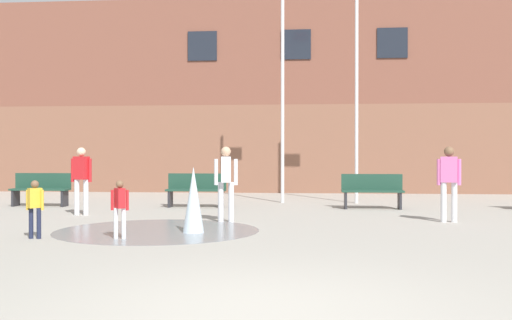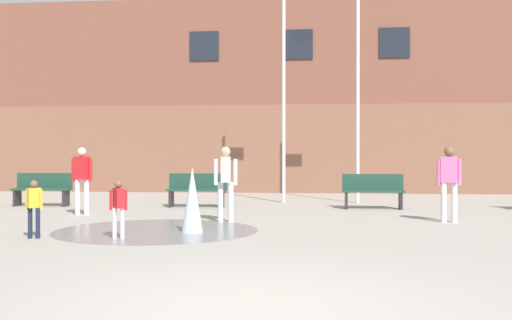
% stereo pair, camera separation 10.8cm
% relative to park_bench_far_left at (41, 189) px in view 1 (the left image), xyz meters
% --- Properties ---
extents(ground_plane, '(100.00, 100.00, 0.00)m').
position_rel_park_bench_far_left_xyz_m(ground_plane, '(6.88, -10.44, -0.48)').
color(ground_plane, '#9E998E').
extents(library_building, '(36.00, 6.05, 7.30)m').
position_rel_park_bench_far_left_xyz_m(library_building, '(6.88, 9.27, 3.17)').
color(library_building, brown).
rests_on(library_building, ground).
extents(splash_fountain, '(3.80, 3.80, 1.20)m').
position_rel_park_bench_far_left_xyz_m(splash_fountain, '(5.02, -5.10, -0.11)').
color(splash_fountain, gray).
rests_on(splash_fountain, ground).
extents(park_bench_far_left, '(1.60, 0.44, 0.91)m').
position_rel_park_bench_far_left_xyz_m(park_bench_far_left, '(0.00, 0.00, 0.00)').
color(park_bench_far_left, '#28282D').
rests_on(park_bench_far_left, ground).
extents(park_bench_under_left_flagpole, '(1.60, 0.44, 0.91)m').
position_rel_park_bench_far_left_xyz_m(park_bench_under_left_flagpole, '(4.33, 0.08, 0.00)').
color(park_bench_under_left_flagpole, '#28282D').
rests_on(park_bench_under_left_flagpole, ground).
extents(park_bench_under_right_flagpole, '(1.60, 0.44, 0.91)m').
position_rel_park_bench_far_left_xyz_m(park_bench_under_right_flagpole, '(9.03, 0.01, 0.00)').
color(park_bench_under_right_flagpole, '#28282D').
rests_on(park_bench_under_right_flagpole, ground).
extents(adult_in_red, '(0.50, 0.27, 1.59)m').
position_rel_park_bench_far_left_xyz_m(adult_in_red, '(10.31, -3.03, 0.45)').
color(adult_in_red, silver).
rests_on(adult_in_red, ground).
extents(child_in_fountain, '(0.31, 0.24, 0.99)m').
position_rel_park_bench_far_left_xyz_m(child_in_fountain, '(4.22, -6.10, 0.10)').
color(child_in_fountain, silver).
rests_on(child_in_fountain, ground).
extents(teen_by_trashcan, '(0.50, 0.37, 1.59)m').
position_rel_park_bench_far_left_xyz_m(teen_by_trashcan, '(5.64, -3.41, 0.45)').
color(teen_by_trashcan, silver).
rests_on(teen_by_trashcan, ground).
extents(adult_watching, '(0.50, 0.29, 1.59)m').
position_rel_park_bench_far_left_xyz_m(adult_watching, '(2.05, -2.28, 0.45)').
color(adult_watching, silver).
rests_on(adult_watching, ground).
extents(child_with_pink_shirt, '(0.31, 0.24, 0.99)m').
position_rel_park_bench_far_left_xyz_m(child_with_pink_shirt, '(2.78, -6.20, 0.10)').
color(child_with_pink_shirt, '#1E233D').
rests_on(child_with_pink_shirt, ground).
extents(flagpole_left, '(0.80, 0.10, 7.28)m').
position_rel_park_bench_far_left_xyz_m(flagpole_left, '(6.62, 1.83, 3.40)').
color(flagpole_left, silver).
rests_on(flagpole_left, ground).
extents(flagpole_right, '(0.80, 0.10, 7.04)m').
position_rel_park_bench_far_left_xyz_m(flagpole_right, '(8.79, 1.83, 3.28)').
color(flagpole_right, silver).
rests_on(flagpole_right, ground).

